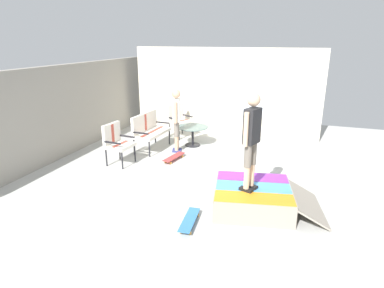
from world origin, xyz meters
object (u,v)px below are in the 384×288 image
at_px(person_skater, 252,135).
at_px(skateboard_spare, 189,220).
at_px(patio_table, 193,132).
at_px(skateboard_by_bench, 174,157).
at_px(person_watching, 176,116).
at_px(patio_chair_by_wall, 116,140).
at_px(patio_bench, 149,128).
at_px(patio_chair_near_house, 178,117).
at_px(skate_ramp, 254,197).

height_order(person_skater, skateboard_spare, person_skater).
relative_size(patio_table, skateboard_by_bench, 1.09).
bearing_deg(patio_table, skateboard_by_bench, 177.59).
bearing_deg(skateboard_spare, patio_table, 18.53).
bearing_deg(person_watching, patio_chair_by_wall, 141.69).
bearing_deg(patio_bench, patio_chair_near_house, -11.89).
distance_m(patio_chair_near_house, person_skater, 5.05).
distance_m(patio_chair_near_house, skateboard_by_bench, 2.25).
xyz_separation_m(skate_ramp, patio_table, (3.10, 2.28, 0.19)).
distance_m(patio_table, person_watching, 0.89).
bearing_deg(person_skater, person_watching, 42.79).
relative_size(patio_chair_near_house, person_skater, 0.59).
bearing_deg(skateboard_by_bench, patio_chair_near_house, 18.72).
height_order(skate_ramp, patio_table, patio_table).
height_order(patio_bench, person_watching, person_watching).
xyz_separation_m(patio_table, person_watching, (-0.62, 0.25, 0.60)).
distance_m(skate_ramp, patio_chair_by_wall, 3.79).
bearing_deg(person_skater, patio_chair_by_wall, 69.89).
relative_size(patio_chair_near_house, patio_table, 1.13).
height_order(patio_table, skateboard_spare, patio_table).
xyz_separation_m(person_skater, skateboard_spare, (-0.78, 0.84, -1.36)).
distance_m(patio_chair_by_wall, skateboard_spare, 3.41).
bearing_deg(patio_table, person_watching, 157.85).
xyz_separation_m(patio_bench, patio_table, (0.69, -1.07, -0.21)).
xyz_separation_m(skate_ramp, person_skater, (-0.15, 0.09, 1.23)).
relative_size(skate_ramp, skateboard_by_bench, 2.62).
bearing_deg(person_watching, patio_table, -22.15).
bearing_deg(skate_ramp, person_skater, 148.85).
distance_m(patio_bench, person_watching, 0.91).
bearing_deg(person_skater, skate_ramp, -31.15).
relative_size(patio_chair_by_wall, skateboard_spare, 1.25).
height_order(patio_chair_by_wall, skateboard_by_bench, patio_chair_by_wall).
height_order(skate_ramp, patio_chair_by_wall, patio_chair_by_wall).
distance_m(skate_ramp, patio_chair_near_house, 4.94).
bearing_deg(patio_chair_near_house, patio_chair_by_wall, 168.44).
xyz_separation_m(skate_ramp, skateboard_by_bench, (1.80, 2.33, -0.13)).
bearing_deg(skateboard_spare, skate_ramp, -45.01).
bearing_deg(skateboard_by_bench, patio_chair_by_wall, 117.78).
relative_size(patio_chair_by_wall, patio_table, 1.13).
xyz_separation_m(patio_chair_near_house, person_skater, (-4.02, -2.95, 0.83)).
height_order(skate_ramp, skateboard_spare, skate_ramp).
distance_m(person_skater, skateboard_spare, 1.78).
height_order(patio_bench, skateboard_by_bench, patio_bench).
bearing_deg(skate_ramp, patio_table, 36.29).
height_order(skate_ramp, person_watching, person_watching).
bearing_deg(patio_chair_by_wall, person_watching, -38.31).
relative_size(patio_bench, person_skater, 0.74).
bearing_deg(skate_ramp, patio_chair_by_wall, 72.48).
relative_size(patio_bench, patio_table, 1.42).
distance_m(patio_bench, patio_chair_near_house, 1.50).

